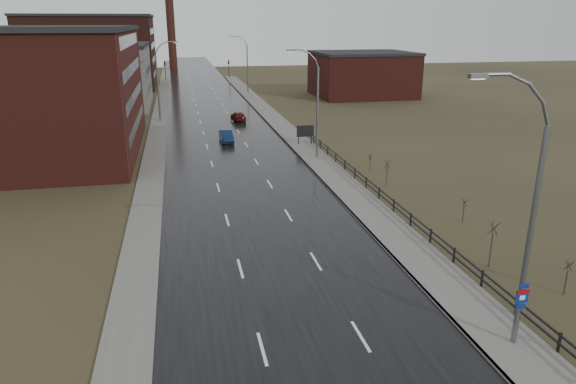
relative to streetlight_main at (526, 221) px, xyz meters
name	(u,v)px	position (x,y,z in m)	size (l,w,h in m)	color
road	(216,121)	(-8.47, 58.00, -6.03)	(14.00, 300.00, 0.06)	black
sidewalk_right	(317,161)	(0.13, 33.00, -5.97)	(3.20, 180.00, 0.18)	#595651
curb_right	(303,161)	(-1.39, 33.00, -5.97)	(0.16, 180.00, 0.18)	slate
sidewalk_left	(159,123)	(-16.67, 58.00, -6.00)	(2.40, 260.00, 0.12)	#595651
warehouse_near	(28,92)	(-29.46, 43.00, 0.70)	(22.44, 28.56, 13.50)	#471914
warehouse_mid	(100,76)	(-26.46, 76.00, -0.80)	(16.32, 20.40, 10.50)	slate
warehouse_far	(93,52)	(-31.47, 106.00, 1.70)	(26.52, 24.48, 15.50)	#331611
building_right	(362,74)	(21.83, 80.00, -1.80)	(18.36, 16.32, 8.50)	#471914
smokestack	(170,17)	(-14.47, 148.00, 9.44)	(2.70, 2.70, 30.70)	#331611
streetlight_main	(526,221)	(0.00, 0.00, 0.00)	(3.91, 0.29, 12.11)	slate
streetlight_right_mid	(315,104)	(0.03, 34.00, -0.22)	(3.36, 0.28, 11.35)	slate
streetlight_left	(160,81)	(-16.17, 60.00, -0.22)	(3.36, 0.28, 11.35)	slate
streetlight_right_far	(246,64)	(0.03, 88.00, -0.22)	(3.36, 0.28, 11.35)	slate
guardrail	(398,207)	(1.83, 16.32, -5.35)	(0.10, 53.05, 1.10)	black
shrub_b	(567,277)	(5.80, 3.50, -5.00)	(0.48, 0.50, 1.99)	#382D23
shrub_c	(492,243)	(3.74, 7.28, -4.53)	(0.68, 0.71, 2.88)	#382D23
shrub_d	(464,210)	(5.97, 14.12, -5.11)	(0.43, 0.45, 1.80)	#382D23
shrub_e	(387,173)	(3.90, 23.47, -4.82)	(0.55, 0.58, 2.34)	#382D23
shrub_f	(370,162)	(4.13, 28.21, -5.14)	(0.42, 0.44, 1.73)	#382D23
billboard	(305,132)	(0.63, 40.43, -4.42)	(2.05, 0.17, 2.41)	black
traffic_light_left	(165,61)	(-16.47, 118.00, -1.46)	(0.58, 2.73, 5.30)	black
traffic_light_right	(229,61)	(-0.47, 118.00, -1.46)	(0.58, 2.73, 5.30)	black
car_near	(226,137)	(-8.31, 43.97, -5.37)	(1.47, 4.21, 1.39)	#0B1C3B
car_far	(238,117)	(-5.25, 57.67, -5.36)	(1.65, 4.10, 1.40)	#4B110C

